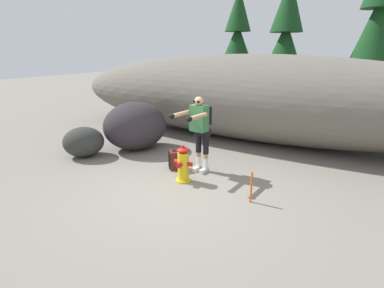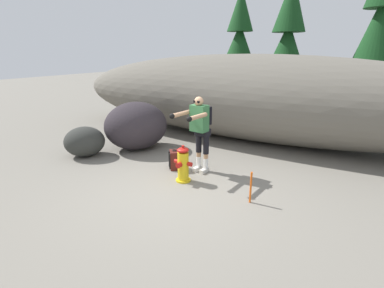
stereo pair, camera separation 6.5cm
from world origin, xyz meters
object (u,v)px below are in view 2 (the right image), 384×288
at_px(fire_hydrant, 183,165).
at_px(spare_backpack, 175,160).
at_px(survey_stake, 251,187).
at_px(utility_worker, 200,125).
at_px(boulder_large, 136,126).
at_px(boulder_mid, 85,142).

height_order(fire_hydrant, spare_backpack, fire_hydrant).
bearing_deg(survey_stake, utility_worker, 153.10).
distance_m(spare_backpack, boulder_large, 1.95).
distance_m(fire_hydrant, survey_stake, 1.55).
bearing_deg(spare_backpack, boulder_mid, 150.64).
bearing_deg(utility_worker, spare_backpack, -72.69).
distance_m(boulder_large, boulder_mid, 1.42).
bearing_deg(spare_backpack, fire_hydrant, -81.45).
xyz_separation_m(fire_hydrant, utility_worker, (0.07, 0.59, 0.74)).
distance_m(boulder_mid, survey_stake, 4.60).
height_order(boulder_large, boulder_mid, boulder_large).
bearing_deg(survey_stake, boulder_mid, 177.86).
height_order(utility_worker, boulder_mid, utility_worker).
xyz_separation_m(spare_backpack, boulder_mid, (-2.52, -0.46, 0.18)).
bearing_deg(boulder_mid, boulder_large, 56.97).
bearing_deg(boulder_mid, spare_backpack, 10.40).
bearing_deg(utility_worker, survey_stake, 69.42).
relative_size(boulder_large, survey_stake, 2.92).
relative_size(spare_backpack, boulder_large, 0.27).
bearing_deg(boulder_large, fire_hydrant, -27.25).
bearing_deg(fire_hydrant, boulder_large, 152.75).
distance_m(fire_hydrant, boulder_mid, 3.05).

